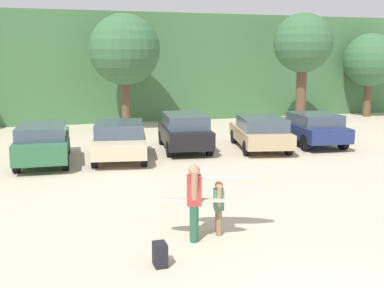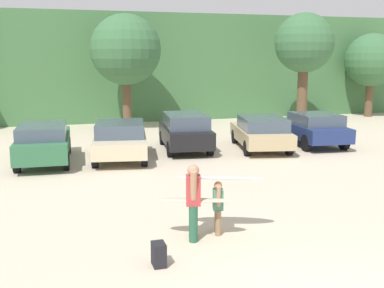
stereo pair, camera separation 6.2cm
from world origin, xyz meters
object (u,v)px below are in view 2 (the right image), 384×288
at_px(parked_car_forest_green, 44,142).
at_px(surfboard_cream, 197,200).
at_px(person_adult, 193,197).
at_px(parked_car_black, 185,131).
at_px(person_child, 218,204).
at_px(parked_car_champagne, 120,139).
at_px(parked_car_navy, 312,128).
at_px(surfboard_white, 221,177).
at_px(parked_car_tan, 261,132).
at_px(backpack_dropped, 159,254).

xyz_separation_m(parked_car_forest_green, surfboard_cream, (3.25, -8.75, 0.06)).
relative_size(person_adult, surfboard_cream, 0.92).
relative_size(parked_car_black, person_child, 3.60).
relative_size(person_child, surfboard_cream, 0.67).
bearing_deg(parked_car_champagne, surfboard_cream, -167.80).
distance_m(parked_car_navy, surfboard_white, 11.79).
bearing_deg(parked_car_tan, parked_car_champagne, 104.52).
relative_size(parked_car_tan, surfboard_white, 2.27).
bearing_deg(surfboard_white, surfboard_cream, 35.50).
bearing_deg(person_child, parked_car_tan, -104.72).
xyz_separation_m(parked_car_navy, person_adult, (-8.28, -9.23, 0.16)).
bearing_deg(parked_car_champagne, parked_car_black, -60.81).
distance_m(parked_car_forest_green, surfboard_white, 9.42).
xyz_separation_m(parked_car_forest_green, parked_car_champagne, (2.80, -0.19, -0.01)).
relative_size(parked_car_tan, surfboard_cream, 2.53).
height_order(parked_car_tan, person_child, parked_car_tan).
height_order(parked_car_champagne, parked_car_navy, parked_car_navy).
distance_m(parked_car_black, surfboard_cream, 9.90).
relative_size(parked_car_black, parked_car_navy, 0.95).
relative_size(parked_car_navy, backpack_dropped, 10.09).
relative_size(parked_car_forest_green, person_child, 3.85).
distance_m(surfboard_white, backpack_dropped, 2.38).
height_order(person_adult, person_child, person_adult).
distance_m(parked_car_champagne, person_child, 8.52).
height_order(parked_car_navy, backpack_dropped, parked_car_navy).
distance_m(surfboard_cream, backpack_dropped, 1.71).
xyz_separation_m(parked_car_champagne, backpack_dropped, (-0.67, -9.71, -0.56)).
bearing_deg(parked_car_champagne, person_child, -164.38).
xyz_separation_m(parked_car_black, person_child, (-1.92, -9.51, -0.14)).
xyz_separation_m(parked_car_black, parked_car_navy, (5.74, -0.44, -0.05)).
height_order(parked_car_forest_green, parked_car_navy, parked_car_forest_green).
bearing_deg(surfboard_cream, parked_car_tan, -102.66).
relative_size(person_adult, surfboard_white, 0.82).
height_order(parked_car_tan, person_adult, person_adult).
distance_m(parked_car_black, person_child, 9.70).
bearing_deg(parked_car_black, parked_car_navy, -87.61).
relative_size(parked_car_forest_green, parked_car_black, 1.07).
relative_size(parked_car_forest_green, backpack_dropped, 10.30).
bearing_deg(backpack_dropped, parked_car_champagne, 86.07).
distance_m(person_adult, person_child, 0.68).
xyz_separation_m(parked_car_navy, surfboard_white, (-7.59, -9.01, 0.49)).
xyz_separation_m(surfboard_white, backpack_dropped, (-1.70, -1.31, -1.04)).
relative_size(parked_car_champagne, parked_car_tan, 0.93).
distance_m(parked_car_tan, surfboard_cream, 10.47).
bearing_deg(parked_car_black, person_child, 175.31).
relative_size(parked_car_tan, parked_car_navy, 1.01).
height_order(person_child, backpack_dropped, person_child).
bearing_deg(backpack_dropped, surfboard_white, 37.62).
bearing_deg(parked_car_forest_green, surfboard_white, -152.70).
distance_m(parked_car_tan, parked_car_navy, 2.62).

